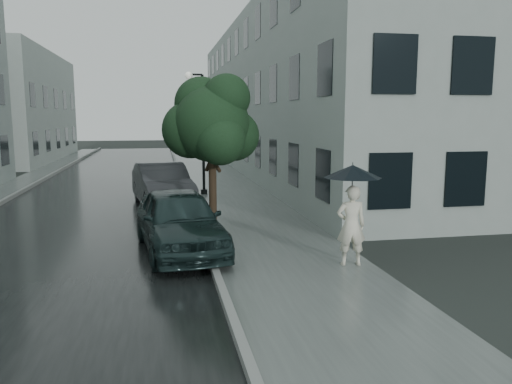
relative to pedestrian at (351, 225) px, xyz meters
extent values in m
plane|color=black|center=(-1.46, 0.46, -0.90)|extent=(120.00, 120.00, 0.00)
cube|color=slate|center=(-1.21, 12.46, -0.90)|extent=(3.50, 60.00, 0.01)
cube|color=slate|center=(-3.04, 12.46, -0.83)|extent=(0.15, 60.00, 0.15)
cube|color=black|center=(-6.54, 12.46, -0.90)|extent=(6.85, 60.00, 0.00)
cube|color=slate|center=(-10.04, 12.46, -0.83)|extent=(0.15, 60.00, 0.15)
cube|color=gray|center=(4.04, 19.96, 3.60)|extent=(7.00, 36.00, 9.00)
cube|color=black|center=(0.56, 19.96, 3.60)|extent=(0.08, 32.40, 7.20)
cube|color=gray|center=(-15.26, 30.46, 3.10)|extent=(7.00, 18.00, 8.00)
cube|color=black|center=(-11.78, 30.46, 3.10)|extent=(0.08, 16.20, 6.40)
imported|color=beige|center=(0.00, 0.00, 0.00)|extent=(0.70, 0.51, 1.79)
cylinder|color=black|center=(0.00, 0.00, 0.58)|extent=(0.02, 0.02, 0.96)
cone|color=black|center=(0.00, 0.00, 1.20)|extent=(1.29, 1.29, 0.28)
cylinder|color=black|center=(0.00, 0.00, 1.36)|extent=(0.02, 0.02, 0.08)
cylinder|color=black|center=(0.00, 0.00, 0.08)|extent=(0.03, 0.03, 0.06)
cylinder|color=#332619|center=(-2.63, 4.07, 0.21)|extent=(0.22, 0.22, 2.23)
sphere|color=#19371F|center=(-2.63, 4.07, 2.16)|extent=(2.15, 2.15, 2.15)
sphere|color=#19371F|center=(-1.96, 4.32, 1.83)|extent=(1.48, 1.48, 1.48)
sphere|color=#19371F|center=(-3.21, 4.41, 2.00)|extent=(1.66, 1.66, 1.66)
sphere|color=#19371F|center=(-2.47, 3.49, 1.74)|extent=(1.40, 1.40, 1.40)
sphere|color=#19371F|center=(-2.88, 4.57, 2.74)|extent=(1.57, 1.57, 1.57)
sphere|color=#19371F|center=(-2.22, 3.91, 2.90)|extent=(1.33, 1.33, 1.33)
cylinder|color=black|center=(-2.30, 10.91, 1.59)|extent=(0.12, 0.12, 4.98)
cylinder|color=black|center=(-2.30, 10.91, -0.80)|extent=(0.28, 0.28, 0.20)
cylinder|color=black|center=(-2.55, 10.90, 4.08)|extent=(0.50, 0.10, 0.08)
sphere|color=silver|center=(-2.85, 10.89, 4.03)|extent=(0.32, 0.32, 0.32)
imported|color=#172828|center=(-3.68, 1.86, -0.13)|extent=(2.40, 4.73, 1.54)
imported|color=#26282B|center=(-4.05, 8.27, -0.11)|extent=(2.43, 4.98, 1.57)
camera|label=1|loc=(-4.10, -10.17, 2.39)|focal=35.00mm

